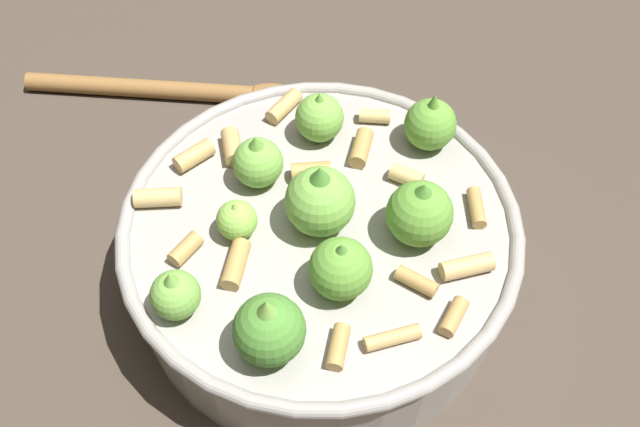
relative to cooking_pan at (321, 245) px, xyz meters
name	(u,v)px	position (x,y,z in m)	size (l,w,h in m)	color
ground_plane	(320,278)	(0.00, 0.00, -0.04)	(2.40, 2.40, 0.00)	#42382D
cooking_pan	(321,245)	(0.00, 0.00, 0.00)	(0.27, 0.27, 0.12)	#9E9993
wooden_spoon	(179,91)	(-0.18, 0.14, -0.04)	(0.25, 0.08, 0.02)	olive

